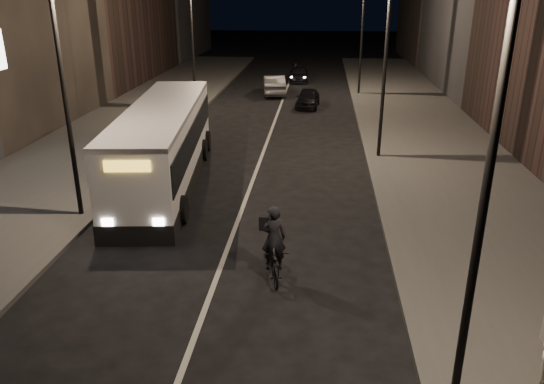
% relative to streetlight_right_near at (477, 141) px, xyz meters
% --- Properties ---
extents(ground, '(180.00, 180.00, 0.00)m').
position_rel_streetlight_right_near_xyz_m(ground, '(-5.33, 4.00, -5.36)').
color(ground, black).
rests_on(ground, ground).
extents(sidewalk_right, '(7.00, 70.00, 0.16)m').
position_rel_streetlight_right_near_xyz_m(sidewalk_right, '(3.17, 18.00, -5.28)').
color(sidewalk_right, '#3D3D3A').
rests_on(sidewalk_right, ground).
extents(sidewalk_left, '(7.00, 70.00, 0.16)m').
position_rel_streetlight_right_near_xyz_m(sidewalk_left, '(-13.83, 18.00, -5.28)').
color(sidewalk_left, '#3D3D3A').
rests_on(sidewalk_left, ground).
extents(streetlight_right_near, '(1.20, 0.44, 8.12)m').
position_rel_streetlight_right_near_xyz_m(streetlight_right_near, '(0.00, 0.00, 0.00)').
color(streetlight_right_near, black).
rests_on(streetlight_right_near, sidewalk_right).
extents(streetlight_right_mid, '(1.20, 0.44, 8.12)m').
position_rel_streetlight_right_near_xyz_m(streetlight_right_mid, '(0.00, 16.00, 0.00)').
color(streetlight_right_mid, black).
rests_on(streetlight_right_mid, sidewalk_right).
extents(streetlight_right_far, '(1.20, 0.44, 8.12)m').
position_rel_streetlight_right_near_xyz_m(streetlight_right_far, '(0.00, 32.00, 0.00)').
color(streetlight_right_far, black).
rests_on(streetlight_right_far, sidewalk_right).
extents(streetlight_left_near, '(1.20, 0.44, 8.12)m').
position_rel_streetlight_right_near_xyz_m(streetlight_left_near, '(-10.66, 8.00, 0.00)').
color(streetlight_left_near, black).
rests_on(streetlight_left_near, sidewalk_left).
extents(streetlight_left_far, '(1.20, 0.44, 8.12)m').
position_rel_streetlight_right_near_xyz_m(streetlight_left_far, '(-10.66, 26.00, 0.00)').
color(streetlight_left_far, black).
rests_on(streetlight_left_far, sidewalk_left).
extents(city_bus, '(3.84, 12.14, 3.22)m').
position_rel_streetlight_right_near_xyz_m(city_bus, '(-8.93, 11.91, -3.61)').
color(city_bus, white).
rests_on(city_bus, ground).
extents(cyclist_on_bicycle, '(1.05, 2.05, 2.26)m').
position_rel_streetlight_right_near_xyz_m(cyclist_on_bicycle, '(-3.71, 4.45, -4.61)').
color(cyclist_on_bicycle, black).
rests_on(cyclist_on_bicycle, ground).
extents(car_near, '(1.68, 3.67, 1.22)m').
position_rel_streetlight_right_near_xyz_m(car_near, '(-3.45, 27.37, -4.75)').
color(car_near, black).
rests_on(car_near, ground).
extents(car_mid, '(2.14, 4.63, 1.47)m').
position_rel_streetlight_right_near_xyz_m(car_mid, '(-6.14, 31.61, -4.63)').
color(car_mid, '#3C3B3E').
rests_on(car_mid, ground).
extents(car_far, '(1.75, 4.07, 1.17)m').
position_rel_streetlight_right_near_xyz_m(car_far, '(-4.53, 37.97, -4.78)').
color(car_far, black).
rests_on(car_far, ground).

